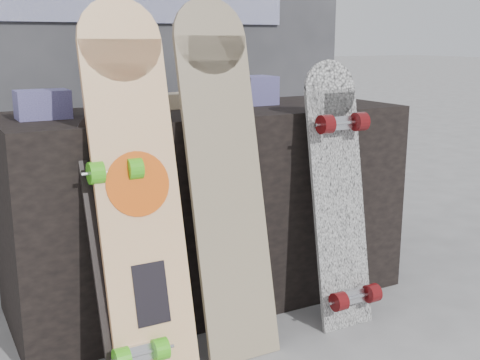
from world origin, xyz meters
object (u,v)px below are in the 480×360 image
longboard_geisha (136,178)px  longboard_cascadia (340,192)px  longboard_celtic (224,167)px  vendor_table (208,206)px  skateboard_dark (122,244)px

longboard_geisha → longboard_cascadia: longboard_geisha is taller
longboard_celtic → longboard_cascadia: bearing=-6.3°
vendor_table → longboard_cascadia: bearing=-51.7°
longboard_geisha → longboard_celtic: size_ratio=0.99×
longboard_cascadia → skateboard_dark: longboard_cascadia is taller
skateboard_dark → longboard_celtic: bearing=2.0°
longboard_celtic → longboard_cascadia: longboard_celtic is taller
longboard_celtic → longboard_cascadia: (0.46, -0.05, -0.13)m
longboard_celtic → skateboard_dark: size_ratio=1.43×
longboard_geisha → longboard_cascadia: size_ratio=1.21×
longboard_geisha → skateboard_dark: longboard_geisha is taller
skateboard_dark → longboard_geisha: bearing=20.8°
vendor_table → longboard_geisha: bearing=-138.9°
vendor_table → longboard_geisha: 0.62m
skateboard_dark → longboard_cascadia: bearing=-2.6°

